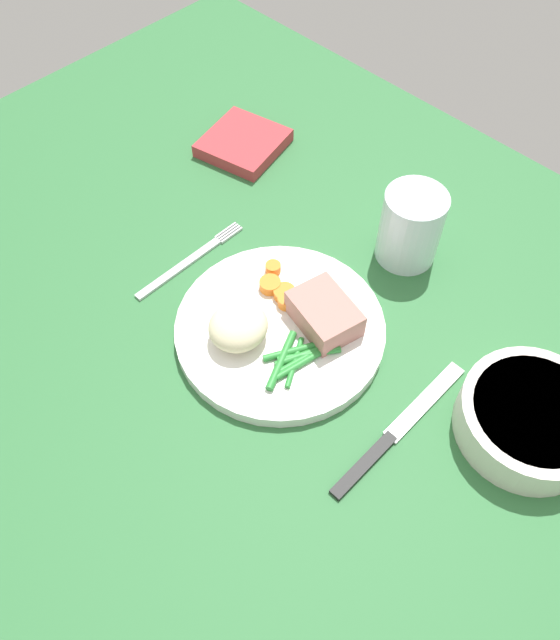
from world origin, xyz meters
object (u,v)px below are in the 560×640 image
object	(u,v)px
meat_portion	(324,314)
fork	(190,261)
water_glass	(410,231)
dinner_plate	(280,329)
salad_bowl	(531,418)
napkin	(243,143)
knife	(397,431)

from	to	relation	value
meat_portion	fork	bearing A→B (deg)	-167.92
water_glass	dinner_plate	bearing A→B (deg)	-97.55
salad_bowl	napkin	world-z (taller)	salad_bowl
dinner_plate	meat_portion	bearing A→B (deg)	49.40
dinner_plate	water_glass	world-z (taller)	water_glass
napkin	salad_bowl	bearing A→B (deg)	-10.68
fork	knife	xyz separation A→B (cm)	(32.78, -0.03, -0.00)
dinner_plate	fork	bearing A→B (deg)	-179.05
meat_portion	water_glass	bearing A→B (deg)	92.24
meat_portion	fork	size ratio (longest dim) A/B	0.47
fork	knife	bearing A→B (deg)	2.15
fork	water_glass	xyz separation A→B (cm)	(18.12, 19.86, 3.87)
fork	knife	world-z (taller)	knife
knife	salad_bowl	bearing A→B (deg)	43.51
meat_portion	salad_bowl	world-z (taller)	meat_portion
salad_bowl	water_glass	bearing A→B (deg)	156.42
dinner_plate	meat_portion	xyz separation A→B (cm)	(3.22, 3.75, 2.43)
fork	dinner_plate	bearing A→B (deg)	3.15
dinner_plate	water_glass	size ratio (longest dim) A/B	2.49
meat_portion	napkin	bearing A→B (deg)	152.46
dinner_plate	knife	bearing A→B (deg)	-0.95
meat_portion	knife	world-z (taller)	meat_portion
dinner_plate	salad_bowl	distance (cm)	28.02
fork	napkin	xyz separation A→B (cm)	(-10.81, 19.42, 0.74)
napkin	dinner_plate	bearing A→B (deg)	-36.05
fork	water_glass	size ratio (longest dim) A/B	1.73
meat_portion	napkin	distance (cm)	33.40
water_glass	napkin	world-z (taller)	water_glass
water_glass	knife	bearing A→B (deg)	-53.62
salad_bowl	dinner_plate	bearing A→B (deg)	-160.76
salad_bowl	fork	bearing A→B (deg)	-167.27
dinner_plate	fork	size ratio (longest dim) A/B	1.44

